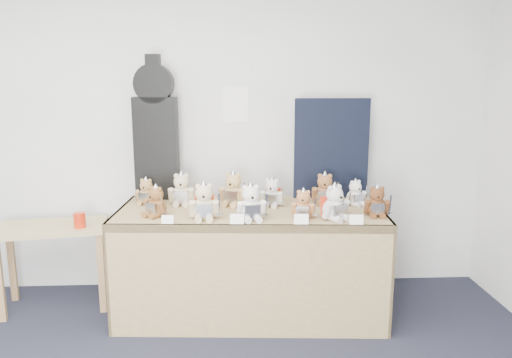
{
  "coord_description": "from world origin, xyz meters",
  "views": [
    {
      "loc": [
        0.8,
        -1.73,
        1.82
      ],
      "look_at": [
        0.99,
        1.82,
        1.09
      ],
      "focal_mm": 35.0,
      "sensor_mm": 36.0,
      "label": 1
    }
  ],
  "objects": [
    {
      "name": "teddy_back_right",
      "position": [
        1.54,
        2.05,
        0.94
      ],
      "size": [
        0.23,
        0.2,
        0.28
      ],
      "rotation": [
        0.0,
        0.0,
        -0.19
      ],
      "color": "brown",
      "rests_on": "display_table"
    },
    {
      "name": "teddy_front_centre",
      "position": [
        0.95,
        1.64,
        0.95
      ],
      "size": [
        0.24,
        0.2,
        0.29
      ],
      "rotation": [
        0.0,
        0.0,
        0.14
      ],
      "color": "silver",
      "rests_on": "display_table"
    },
    {
      "name": "teddy_front_left",
      "position": [
        0.62,
        1.67,
        0.95
      ],
      "size": [
        0.24,
        0.19,
        0.29
      ],
      "rotation": [
        0.0,
        0.0,
        0.01
      ],
      "color": "beige",
      "rests_on": "display_table"
    },
    {
      "name": "teddy_back_centre_left",
      "position": [
        0.82,
        2.05,
        0.95
      ],
      "size": [
        0.23,
        0.23,
        0.29
      ],
      "rotation": [
        0.0,
        0.0,
        -0.37
      ],
      "color": "tan",
      "rests_on": "display_table"
    },
    {
      "name": "room_shell",
      "position": [
        0.85,
        2.49,
        1.58
      ],
      "size": [
        6.0,
        6.0,
        6.0
      ],
      "color": "white",
      "rests_on": "floor"
    },
    {
      "name": "navy_board",
      "position": [
        1.63,
        2.25,
        1.24
      ],
      "size": [
        0.61,
        0.02,
        0.81
      ],
      "primitive_type": "cube",
      "rotation": [
        0.0,
        0.0,
        -0.0
      ],
      "color": "black",
      "rests_on": "display_table"
    },
    {
      "name": "entry_card_a",
      "position": [
        0.38,
        1.56,
        0.87
      ],
      "size": [
        0.08,
        0.02,
        0.06
      ],
      "primitive_type": "cube",
      "rotation": [
        -0.24,
        0.0,
        -0.07
      ],
      "color": "white",
      "rests_on": "display_table"
    },
    {
      "name": "teddy_back_centre_right",
      "position": [
        1.12,
        2.01,
        0.93
      ],
      "size": [
        0.2,
        0.19,
        0.25
      ],
      "rotation": [
        0.0,
        0.0,
        -0.27
      ],
      "color": "silver",
      "rests_on": "display_table"
    },
    {
      "name": "teddy_front_right",
      "position": [
        1.32,
        1.66,
        0.93
      ],
      "size": [
        0.19,
        0.17,
        0.23
      ],
      "rotation": [
        0.0,
        0.0,
        -0.25
      ],
      "color": "#A4693E",
      "rests_on": "display_table"
    },
    {
      "name": "entry_card_d",
      "position": [
        1.65,
        1.47,
        0.87
      ],
      "size": [
        0.09,
        0.03,
        0.07
      ],
      "primitive_type": "cube",
      "rotation": [
        -0.24,
        0.0,
        -0.07
      ],
      "color": "white",
      "rests_on": "display_table"
    },
    {
      "name": "teddy_front_far_left",
      "position": [
        0.27,
        1.76,
        0.93
      ],
      "size": [
        0.2,
        0.2,
        0.25
      ],
      "rotation": [
        0.0,
        0.0,
        -0.62
      ],
      "color": "brown",
      "rests_on": "display_table"
    },
    {
      "name": "teddy_back_end",
      "position": [
        1.78,
        2.0,
        0.92
      ],
      "size": [
        0.19,
        0.18,
        0.23
      ],
      "rotation": [
        0.0,
        0.0,
        0.41
      ],
      "color": "white",
      "rests_on": "display_table"
    },
    {
      "name": "side_table",
      "position": [
        -0.6,
        2.1,
        0.55
      ],
      "size": [
        0.87,
        0.58,
        0.68
      ],
      "rotation": [
        0.0,
        0.0,
        0.16
      ],
      "color": "#A08956",
      "rests_on": "floor"
    },
    {
      "name": "teddy_back_left",
      "position": [
        0.42,
        2.08,
        0.95
      ],
      "size": [
        0.23,
        0.18,
        0.28
      ],
      "rotation": [
        0.0,
        0.0,
        -0.01
      ],
      "color": "#C7B491",
      "rests_on": "display_table"
    },
    {
      "name": "entry_card_b",
      "position": [
        0.85,
        1.53,
        0.87
      ],
      "size": [
        0.1,
        0.03,
        0.07
      ],
      "primitive_type": "cube",
      "rotation": [
        -0.24,
        0.0,
        -0.07
      ],
      "color": "white",
      "rests_on": "display_table"
    },
    {
      "name": "teddy_back_far_left",
      "position": [
        0.14,
        2.13,
        0.93
      ],
      "size": [
        0.19,
        0.17,
        0.23
      ],
      "rotation": [
        0.0,
        0.0,
        -0.22
      ],
      "color": "#9E7B49",
      "rests_on": "display_table"
    },
    {
      "name": "entry_card_c",
      "position": [
        1.28,
        1.5,
        0.87
      ],
      "size": [
        0.1,
        0.03,
        0.07
      ],
      "primitive_type": "cube",
      "rotation": [
        -0.24,
        0.0,
        -0.07
      ],
      "color": "white",
      "rests_on": "display_table"
    },
    {
      "name": "teddy_front_end",
      "position": [
        1.85,
        1.68,
        0.93
      ],
      "size": [
        0.2,
        0.17,
        0.25
      ],
      "rotation": [
        0.0,
        0.0,
        -0.13
      ],
      "color": "brown",
      "rests_on": "display_table"
    },
    {
      "name": "red_cup",
      "position": [
        -0.36,
        2.02,
        0.73
      ],
      "size": [
        0.09,
        0.09,
        0.12
      ],
      "primitive_type": "cylinder",
      "color": "red",
      "rests_on": "side_table"
    },
    {
      "name": "teddy_front_far_right",
      "position": [
        1.53,
        1.61,
        0.95
      ],
      "size": [
        0.23,
        0.23,
        0.28
      ],
      "rotation": [
        0.0,
        0.0,
        0.52
      ],
      "color": "silver",
      "rests_on": "display_table"
    },
    {
      "name": "guitar_case",
      "position": [
        0.21,
        2.3,
        1.4
      ],
      "size": [
        0.36,
        0.15,
        1.16
      ],
      "rotation": [
        0.0,
        0.0,
        -0.13
      ],
      "color": "black",
      "rests_on": "display_table"
    },
    {
      "name": "display_table",
      "position": [
        0.95,
        1.84,
        0.66
      ],
      "size": [
        2.05,
        0.97,
        0.83
      ],
      "rotation": [
        0.0,
        0.0,
        -0.07
      ],
      "color": "olive",
      "rests_on": "floor"
    }
  ]
}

